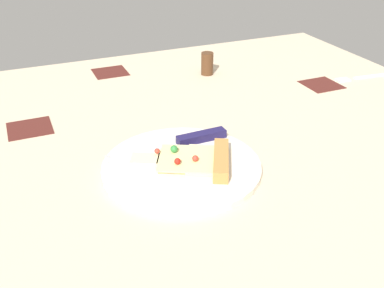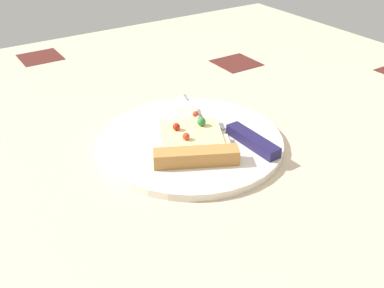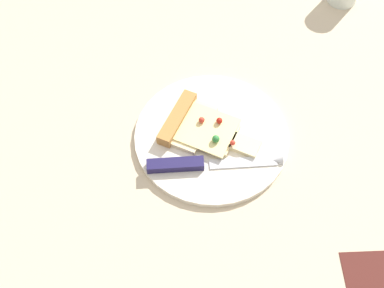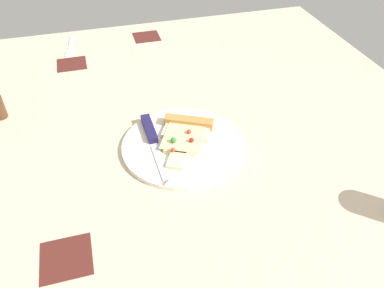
{
  "view_description": "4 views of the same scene",
  "coord_description": "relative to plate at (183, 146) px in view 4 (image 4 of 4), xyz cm",
  "views": [
    {
      "loc": [
        -62.1,
        30.49,
        43.24
      ],
      "look_at": [
        2.22,
        3.11,
        4.03
      ],
      "focal_mm": 41.84,
      "sensor_mm": 36.0,
      "label": 1
    },
    {
      "loc": [
        -30.34,
        -42.84,
        35.66
      ],
      "look_at": [
        -0.51,
        2.97,
        1.93
      ],
      "focal_mm": 40.62,
      "sensor_mm": 36.0,
      "label": 2
    },
    {
      "loc": [
        48.87,
        0.06,
        73.61
      ],
      "look_at": [
        4.41,
        1.91,
        3.4
      ],
      "focal_mm": 44.25,
      "sensor_mm": 36.0,
      "label": 3
    },
    {
      "loc": [
        17.74,
        73.01,
        59.38
      ],
      "look_at": [
        -0.65,
        7.64,
        2.27
      ],
      "focal_mm": 36.32,
      "sensor_mm": 36.0,
      "label": 4
    }
  ],
  "objects": [
    {
      "name": "ground_plane",
      "position": [
        -1.01,
        -5.63,
        -2.06
      ],
      "size": [
        135.97,
        135.97,
        3.0
      ],
      "color": "#C6B293",
      "rests_on": "ground"
    },
    {
      "name": "plate",
      "position": [
        0.0,
        0.0,
        0.0
      ],
      "size": [
        28.5,
        28.5,
        1.13
      ],
      "primitive_type": "cylinder",
      "color": "silver",
      "rests_on": "ground_plane"
    },
    {
      "name": "pizza_slice",
      "position": [
        -1.16,
        -2.29,
        1.36
      ],
      "size": [
        15.02,
        19.05,
        2.66
      ],
      "rotation": [
        0.0,
        0.0,
        5.81
      ],
      "color": "beige",
      "rests_on": "plate"
    },
    {
      "name": "knife",
      "position": [
        6.48,
        -2.25,
        1.17
      ],
      "size": [
        2.75,
        24.05,
        2.45
      ],
      "rotation": [
        0.0,
        0.0,
        6.31
      ],
      "color": "silver",
      "rests_on": "plate"
    },
    {
      "name": "fork",
      "position": [
        23.42,
        -60.63,
        -0.16
      ],
      "size": [
        3.31,
        15.4,
        0.8
      ],
      "rotation": [
        0.0,
        0.0,
        6.18
      ],
      "color": "silver",
      "rests_on": "ground_plane"
    }
  ]
}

